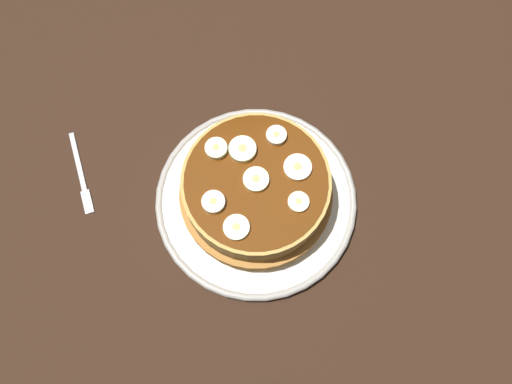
{
  "coord_description": "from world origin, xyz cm",
  "views": [
    {
      "loc": [
        21.24,
        -2.06,
        68.1
      ],
      "look_at": [
        0.0,
        0.0,
        4.44
      ],
      "focal_mm": 35.28,
      "sensor_mm": 36.0,
      "label": 1
    }
  ],
  "objects": [
    {
      "name": "banana_slice_1",
      "position": [
        -4.19,
        -1.32,
        9.36
      ],
      "size": [
        3.54,
        3.54,
        1.03
      ],
      "color": "#F0F2B3",
      "rests_on": "pancake_stack"
    },
    {
      "name": "banana_slice_2",
      "position": [
        3.39,
        4.91,
        9.22
      ],
      "size": [
        2.66,
        2.66,
        0.74
      ],
      "color": "#FEF0B9",
      "rests_on": "pancake_stack"
    },
    {
      "name": "fork",
      "position": [
        -6.09,
        -24.69,
        0.25
      ],
      "size": [
        12.89,
        3.83,
        0.5
      ],
      "color": "silver",
      "rests_on": "ground_plane"
    },
    {
      "name": "banana_slice_3",
      "position": [
        5.87,
        -2.95,
        9.23
      ],
      "size": [
        3.24,
        3.24,
        0.77
      ],
      "color": "#ECF2BB",
      "rests_on": "pancake_stack"
    },
    {
      "name": "ground_plane",
      "position": [
        0.0,
        0.0,
        -1.5
      ],
      "size": [
        140.0,
        140.0,
        3.0
      ],
      "primitive_type": "cube",
      "color": "black"
    },
    {
      "name": "plate",
      "position": [
        0.0,
        0.0,
        0.95
      ],
      "size": [
        28.16,
        28.16,
        1.76
      ],
      "color": "silver",
      "rests_on": "ground_plane"
    },
    {
      "name": "banana_slice_7",
      "position": [
        -5.71,
        3.17,
        9.33
      ],
      "size": [
        2.66,
        2.66,
        0.97
      ],
      "color": "#F2E2C5",
      "rests_on": "pancake_stack"
    },
    {
      "name": "banana_slice_5",
      "position": [
        2.45,
        -5.47,
        9.35
      ],
      "size": [
        2.92,
        2.92,
        1.01
      ],
      "color": "beige",
      "rests_on": "pancake_stack"
    },
    {
      "name": "banana_slice_6",
      "position": [
        -1.14,
        5.36,
        9.23
      ],
      "size": [
        3.58,
        3.58,
        0.77
      ],
      "color": "#FDE6BE",
      "rests_on": "pancake_stack"
    },
    {
      "name": "pancake_stack",
      "position": [
        -0.1,
        -0.11,
        5.16
      ],
      "size": [
        20.64,
        20.64,
        7.57
      ],
      "color": "tan",
      "rests_on": "plate"
    },
    {
      "name": "banana_slice_0",
      "position": [
        -0.41,
        0.4,
        9.29
      ],
      "size": [
        3.29,
        3.29,
        0.88
      ],
      "color": "#F2F2B3",
      "rests_on": "pancake_stack"
    },
    {
      "name": "banana_slice_4",
      "position": [
        -4.62,
        -4.63,
        9.38
      ],
      "size": [
        2.89,
        2.89,
        1.06
      ],
      "color": "#EBF1B4",
      "rests_on": "pancake_stack"
    }
  ]
}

